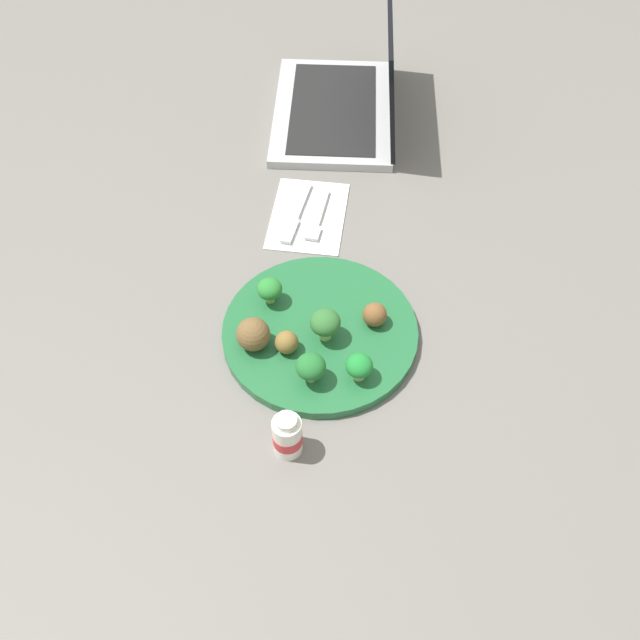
{
  "coord_description": "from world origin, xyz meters",
  "views": [
    {
      "loc": [
        0.61,
        0.05,
        0.82
      ],
      "look_at": [
        0.0,
        0.0,
        0.04
      ],
      "focal_mm": 40.01,
      "sensor_mm": 36.0,
      "label": 1
    }
  ],
  "objects": [
    {
      "name": "ground_plane",
      "position": [
        0.0,
        0.0,
        0.0
      ],
      "size": [
        4.0,
        4.0,
        0.0
      ],
      "primitive_type": "plane",
      "color": "slate"
    },
    {
      "name": "plate",
      "position": [
        0.0,
        0.0,
        0.01
      ],
      "size": [
        0.28,
        0.28,
        0.02
      ],
      "primitive_type": "cylinder",
      "color": "#236638",
      "rests_on": "ground_plane"
    },
    {
      "name": "broccoli_floret_back_right",
      "position": [
        -0.05,
        -0.08,
        0.04
      ],
      "size": [
        0.04,
        0.04,
        0.04
      ],
      "color": "#A8C270",
      "rests_on": "plate"
    },
    {
      "name": "broccoli_floret_back_left",
      "position": [
        0.01,
        0.01,
        0.05
      ],
      "size": [
        0.04,
        0.04,
        0.05
      ],
      "color": "#A1CA71",
      "rests_on": "plate"
    },
    {
      "name": "broccoli_floret_far_rim",
      "position": [
        0.09,
        -0.01,
        0.05
      ],
      "size": [
        0.04,
        0.04,
        0.05
      ],
      "color": "#99C075",
      "rests_on": "plate"
    },
    {
      "name": "broccoli_floret_center",
      "position": [
        0.08,
        0.06,
        0.04
      ],
      "size": [
        0.04,
        0.04,
        0.04
      ],
      "color": "#ABBC7B",
      "rests_on": "plate"
    },
    {
      "name": "meatball_center",
      "position": [
        0.04,
        -0.04,
        0.03
      ],
      "size": [
        0.03,
        0.03,
        0.03
      ],
      "primitive_type": "sphere",
      "color": "brown",
      "rests_on": "plate"
    },
    {
      "name": "meatball_mid_right",
      "position": [
        0.04,
        -0.09,
        0.04
      ],
      "size": [
        0.05,
        0.05,
        0.05
      ],
      "primitive_type": "sphere",
      "color": "brown",
      "rests_on": "plate"
    },
    {
      "name": "meatball_far_rim",
      "position": [
        -0.02,
        0.08,
        0.03
      ],
      "size": [
        0.03,
        0.03,
        0.03
      ],
      "primitive_type": "sphere",
      "color": "brown",
      "rests_on": "plate"
    },
    {
      "name": "napkin",
      "position": [
        -0.24,
        -0.04,
        0.0
      ],
      "size": [
        0.18,
        0.13,
        0.01
      ],
      "primitive_type": "cube",
      "rotation": [
        0.0,
        0.0,
        -0.05
      ],
      "color": "white",
      "rests_on": "ground_plane"
    },
    {
      "name": "fork",
      "position": [
        -0.24,
        -0.02,
        0.01
      ],
      "size": [
        0.12,
        0.03,
        0.01
      ],
      "color": "silver",
      "rests_on": "napkin"
    },
    {
      "name": "knife",
      "position": [
        -0.24,
        -0.06,
        0.01
      ],
      "size": [
        0.15,
        0.04,
        0.01
      ],
      "color": "silver",
      "rests_on": "napkin"
    },
    {
      "name": "yogurt_bottle",
      "position": [
        0.18,
        -0.03,
        0.03
      ],
      "size": [
        0.04,
        0.04,
        0.07
      ],
      "color": "white",
      "rests_on": "ground_plane"
    },
    {
      "name": "laptop",
      "position": [
        -0.52,
        0.01,
        0.04
      ],
      "size": [
        0.33,
        0.23,
        0.22
      ],
      "color": "#B3B3B3",
      "rests_on": "ground_plane"
    }
  ]
}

